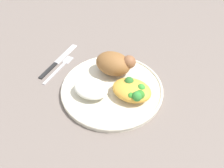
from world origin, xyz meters
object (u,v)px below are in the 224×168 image
(roasted_chicken, at_px, (115,63))
(knife, at_px, (56,63))
(plate, at_px, (112,88))
(fork, at_px, (60,68))
(mac_cheese_with_broccoli, at_px, (132,90))
(rice_pile, at_px, (91,88))

(roasted_chicken, height_order, knife, roasted_chicken)
(plate, relative_size, fork, 1.99)
(roasted_chicken, distance_m, fork, 0.18)
(plate, bearing_deg, mac_cheese_with_broccoli, -6.76)
(rice_pile, height_order, knife, rice_pile)
(roasted_chicken, xyz_separation_m, knife, (-0.19, -0.03, -0.05))
(fork, bearing_deg, rice_pile, -22.44)
(rice_pile, bearing_deg, fork, 157.56)
(plate, height_order, rice_pile, rice_pile)
(fork, bearing_deg, knife, 151.57)
(roasted_chicken, distance_m, knife, 0.20)
(plate, bearing_deg, roasted_chicken, 108.16)
(plate, relative_size, mac_cheese_with_broccoli, 2.71)
(roasted_chicken, height_order, fork, roasted_chicken)
(fork, bearing_deg, plate, -4.88)
(mac_cheese_with_broccoli, relative_size, knife, 0.55)
(plate, xyz_separation_m, roasted_chicken, (-0.02, 0.06, 0.04))
(mac_cheese_with_broccoli, bearing_deg, fork, 174.65)
(fork, xyz_separation_m, knife, (-0.02, 0.01, 0.00))
(knife, bearing_deg, roasted_chicken, 8.09)
(mac_cheese_with_broccoli, bearing_deg, knife, 172.39)
(fork, distance_m, knife, 0.03)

